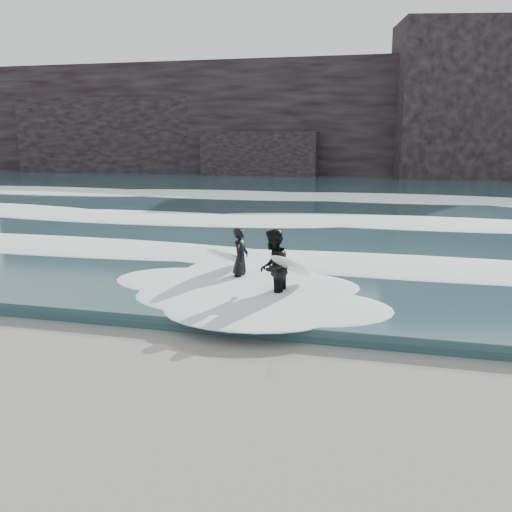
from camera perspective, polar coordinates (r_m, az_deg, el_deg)
name	(u,v)px	position (r m, az deg, el deg)	size (l,w,h in m)	color
ground	(108,401)	(8.80, -14.60, -13.90)	(120.00, 120.00, 0.00)	#786858
sea	(337,193)	(36.27, 8.06, 6.23)	(90.00, 52.00, 0.30)	#233F46
headland	(360,120)	(53.03, 10.35, 13.23)	(70.00, 9.00, 10.00)	black
foam_near	(259,252)	(16.71, 0.29, 0.37)	(60.00, 3.20, 0.20)	white
foam_mid	(300,218)	(23.45, 4.47, 3.80)	(60.00, 4.00, 0.24)	white
foam_far	(329,195)	(32.29, 7.26, 6.07)	(60.00, 4.80, 0.30)	white
surfer_left	(235,258)	(14.16, -2.07, -0.18)	(0.93, 2.24, 1.55)	black
surfer_right	(275,268)	(12.66, 1.95, -1.20)	(1.21, 2.09, 1.76)	black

